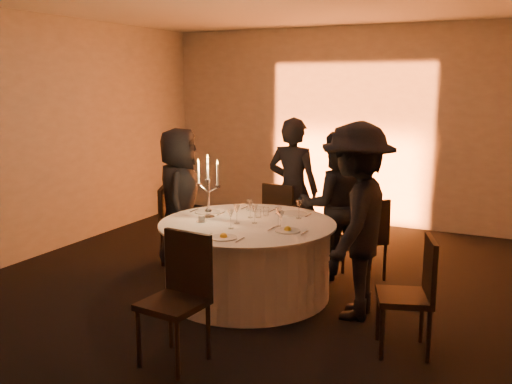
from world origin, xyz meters
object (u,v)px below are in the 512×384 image
at_px(chair_front, 180,290).
at_px(coffee_cup, 202,219).
at_px(chair_left, 172,220).
at_px(guest_back_right, 334,205).
at_px(chair_back_left, 282,217).
at_px(candelabra, 208,196).
at_px(guest_left, 179,197).
at_px(guest_right, 356,221).
at_px(chair_back_right, 368,234).
at_px(chair_right, 415,289).
at_px(banquet_table, 247,259).
at_px(guest_back_left, 293,190).

height_order(chair_front, coffee_cup, chair_front).
height_order(chair_left, guest_back_right, guest_back_right).
distance_m(chair_left, chair_back_left, 1.35).
relative_size(coffee_cup, candelabra, 0.16).
bearing_deg(guest_left, coffee_cup, -158.65).
distance_m(chair_back_left, coffee_cup, 1.49).
relative_size(chair_back_left, guest_right, 0.52).
height_order(chair_back_right, guest_right, guest_right).
bearing_deg(chair_front, chair_right, 35.07).
distance_m(banquet_table, chair_left, 1.45).
bearing_deg(banquet_table, guest_right, -1.77).
height_order(banquet_table, guest_back_right, guest_back_right).
bearing_deg(chair_left, banquet_table, -139.56).
xyz_separation_m(chair_left, guest_left, (0.15, -0.04, 0.30)).
relative_size(chair_left, chair_front, 0.91).
xyz_separation_m(guest_back_right, guest_right, (0.53, -0.97, 0.09)).
relative_size(guest_back_right, candelabra, 2.43).
height_order(guest_back_right, guest_right, guest_right).
bearing_deg(guest_back_left, candelabra, 75.04).
height_order(banquet_table, coffee_cup, coffee_cup).
height_order(chair_left, candelabra, candelabra).
bearing_deg(guest_back_right, candelabra, 9.35).
height_order(chair_right, coffee_cup, chair_right).
distance_m(chair_back_left, guest_back_right, 0.88).
height_order(guest_back_left, guest_right, guest_right).
bearing_deg(chair_right, candelabra, -121.88).
distance_m(guest_left, guest_right, 2.39).
distance_m(banquet_table, chair_right, 1.87).
distance_m(chair_back_right, guest_back_right, 0.49).
xyz_separation_m(chair_back_left, guest_back_right, (0.77, -0.33, 0.28)).
height_order(guest_right, candelabra, guest_right).
xyz_separation_m(chair_front, guest_right, (0.98, 1.44, 0.34)).
xyz_separation_m(chair_back_right, guest_right, (0.16, -1.04, 0.40)).
relative_size(chair_back_left, guest_back_right, 0.58).
xyz_separation_m(chair_front, guest_back_left, (-0.20, 2.79, 0.30)).
height_order(chair_back_left, guest_left, guest_left).
bearing_deg(guest_left, candelabra, -152.14).
xyz_separation_m(guest_back_left, candelabra, (-0.40, -1.33, 0.13)).
height_order(guest_back_left, guest_back_right, guest_back_left).
xyz_separation_m(banquet_table, coffee_cup, (-0.43, -0.18, 0.42)).
relative_size(chair_left, guest_left, 0.56).
relative_size(chair_left, chair_right, 0.96).
relative_size(chair_back_right, guest_left, 0.56).
relative_size(chair_back_right, chair_front, 0.90).
xyz_separation_m(chair_back_right, candelabra, (-1.43, -1.02, 0.49)).
xyz_separation_m(chair_right, guest_back_left, (-1.82, 1.86, 0.34)).
bearing_deg(guest_right, guest_back_left, -140.64).
xyz_separation_m(chair_left, chair_back_right, (2.31, 0.43, -0.00)).
xyz_separation_m(guest_left, guest_right, (2.32, -0.58, 0.09)).
xyz_separation_m(banquet_table, guest_left, (-1.18, 0.54, 0.44)).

